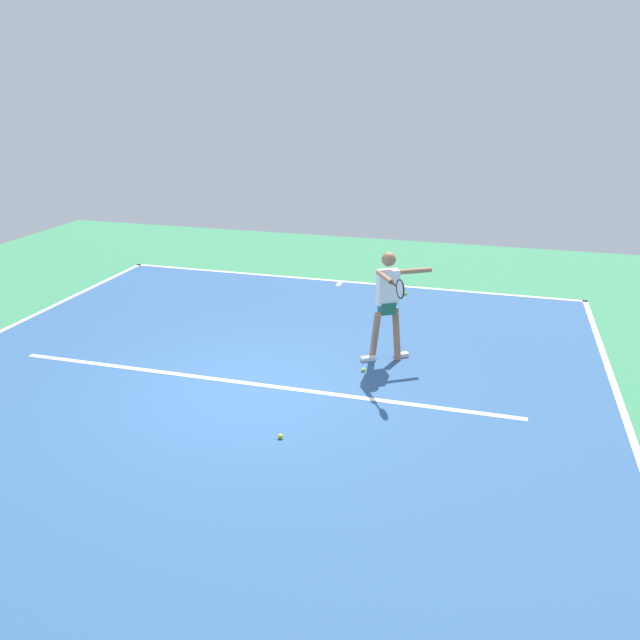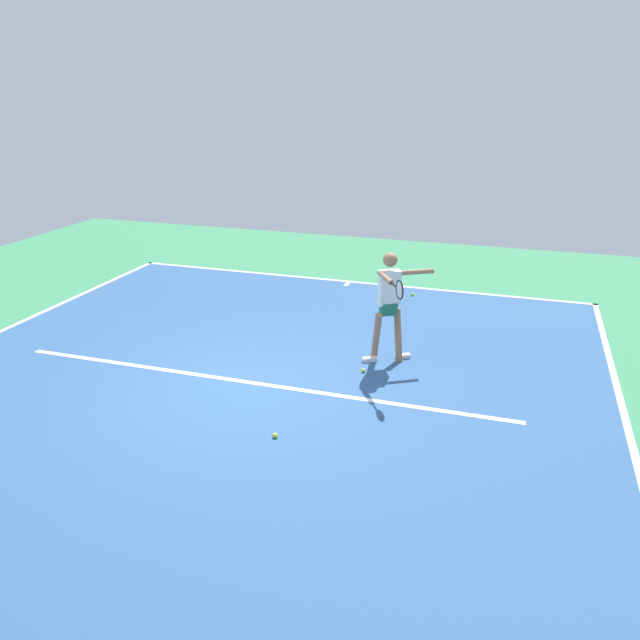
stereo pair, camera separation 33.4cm
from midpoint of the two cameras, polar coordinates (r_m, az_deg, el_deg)
The scene contains 10 objects.
ground_plane at distance 9.59m, azimuth -5.63°, elevation -6.15°, with size 20.65×20.65×0.00m, color #388456.
court_surface at distance 9.59m, azimuth -5.63°, elevation -6.14°, with size 10.71×11.69×0.00m, color #2D5484.
court_line_baseline_near at distance 14.71m, azimuth 3.32°, elevation 3.49°, with size 10.71×0.10×0.01m, color white.
court_line_sideline_left at distance 9.10m, azimuth 27.34°, elevation -10.09°, with size 0.10×11.69×0.01m, color white.
court_line_service at distance 9.75m, azimuth -5.18°, elevation -5.66°, with size 8.04×0.10×0.01m, color white.
court_line_centre_mark at distance 14.52m, azimuth 3.12°, elevation 3.27°, with size 0.10×0.30×0.01m, color white.
tennis_player at distance 10.16m, azimuth 7.26°, elevation 1.84°, with size 1.03×1.42×1.84m.
tennis_ball_by_baseline at distance 10.07m, azimuth 4.91°, elevation -4.57°, with size 0.07×0.07×0.07m, color #C6E53D.
tennis_ball_by_sideline at distance 8.29m, azimuth -2.91°, elevation -10.38°, with size 0.07×0.07×0.07m, color yellow.
tennis_ball_near_player at distance 13.83m, azimuth 9.05°, elevation 2.29°, with size 0.07×0.07×0.07m, color #CCE033.
Camera 2 is at (-3.68, 7.79, 4.27)m, focal length 35.45 mm.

